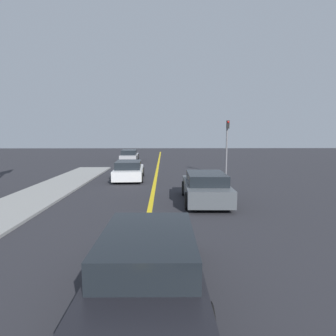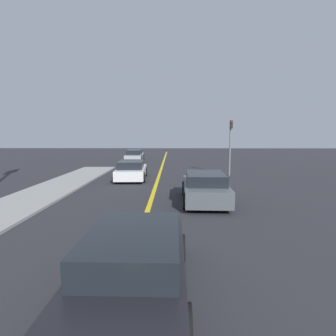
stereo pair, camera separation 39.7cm
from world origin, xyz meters
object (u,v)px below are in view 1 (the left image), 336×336
object	(u,v)px
car_far_distant	(205,187)
traffic_light	(227,142)
car_ahead_center	(149,264)
car_parked_left_lot	(129,170)
car_oncoming_far	(130,156)

from	to	relation	value
car_far_distant	traffic_light	xyz separation A→B (m)	(2.65, 7.30, 1.76)
car_ahead_center	car_far_distant	world-z (taller)	car_far_distant
car_parked_left_lot	car_far_distant	bearing A→B (deg)	-57.87
car_parked_left_lot	car_oncoming_far	size ratio (longest dim) A/B	0.86
car_ahead_center	car_far_distant	xyz separation A→B (m)	(2.08, 6.68, 0.02)
car_ahead_center	car_oncoming_far	size ratio (longest dim) A/B	0.83
car_far_distant	car_oncoming_far	world-z (taller)	car_far_distant
car_oncoming_far	car_parked_left_lot	bearing A→B (deg)	-85.06
car_oncoming_far	car_ahead_center	bearing A→B (deg)	-84.10
car_far_distant	traffic_light	world-z (taller)	traffic_light
traffic_light	car_far_distant	bearing A→B (deg)	-109.93
car_far_distant	car_oncoming_far	distance (m)	18.69
car_ahead_center	traffic_light	size ratio (longest dim) A/B	1.04
car_oncoming_far	traffic_light	xyz separation A→B (m)	(8.24, -10.54, 1.78)
car_far_distant	traffic_light	distance (m)	7.96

